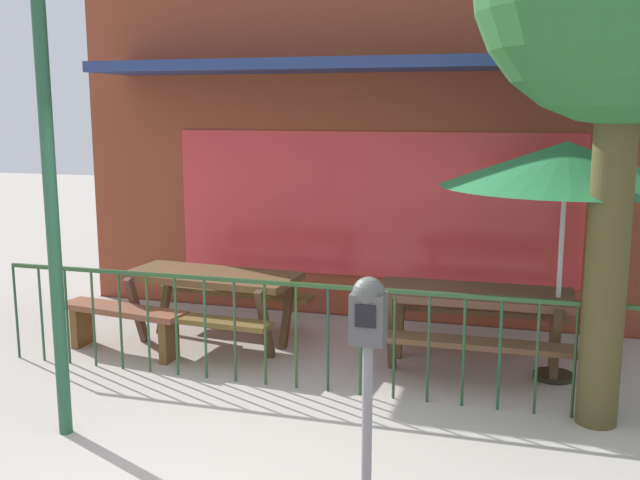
{
  "coord_description": "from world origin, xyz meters",
  "views": [
    {
      "loc": [
        1.76,
        -3.8,
        2.46
      ],
      "look_at": [
        -0.04,
        2.49,
        1.28
      ],
      "focal_mm": 41.04,
      "sensor_mm": 36.0,
      "label": 1
    }
  ],
  "objects_px": {
    "picnic_table_left": "(212,288)",
    "street_lamp": "(45,117)",
    "patio_umbrella": "(566,165)",
    "patio_bench": "(123,319)",
    "parking_meter_near": "(368,345)",
    "picnic_table_right": "(474,308)"
  },
  "relations": [
    {
      "from": "picnic_table_right",
      "to": "patio_bench",
      "type": "distance_m",
      "value": 3.49
    },
    {
      "from": "parking_meter_near",
      "to": "patio_bench",
      "type": "bearing_deg",
      "value": 138.86
    },
    {
      "from": "street_lamp",
      "to": "picnic_table_left",
      "type": "bearing_deg",
      "value": 84.77
    },
    {
      "from": "picnic_table_left",
      "to": "picnic_table_right",
      "type": "relative_size",
      "value": 1.05
    },
    {
      "from": "picnic_table_left",
      "to": "patio_bench",
      "type": "relative_size",
      "value": 1.33
    },
    {
      "from": "picnic_table_left",
      "to": "patio_umbrella",
      "type": "height_order",
      "value": "patio_umbrella"
    },
    {
      "from": "picnic_table_left",
      "to": "street_lamp",
      "type": "xyz_separation_m",
      "value": [
        -0.21,
        -2.27,
        1.79
      ]
    },
    {
      "from": "street_lamp",
      "to": "patio_umbrella",
      "type": "bearing_deg",
      "value": 31.53
    },
    {
      "from": "picnic_table_right",
      "to": "patio_umbrella",
      "type": "xyz_separation_m",
      "value": [
        0.75,
        -0.03,
        1.36
      ]
    },
    {
      "from": "patio_umbrella",
      "to": "patio_bench",
      "type": "bearing_deg",
      "value": -173.91
    },
    {
      "from": "parking_meter_near",
      "to": "picnic_table_right",
      "type": "bearing_deg",
      "value": 84.13
    },
    {
      "from": "patio_umbrella",
      "to": "street_lamp",
      "type": "relative_size",
      "value": 0.6
    },
    {
      "from": "parking_meter_near",
      "to": "patio_umbrella",
      "type": "bearing_deg",
      "value": 71.26
    },
    {
      "from": "parking_meter_near",
      "to": "street_lamp",
      "type": "bearing_deg",
      "value": 159.9
    },
    {
      "from": "picnic_table_left",
      "to": "patio_umbrella",
      "type": "distance_m",
      "value": 3.69
    },
    {
      "from": "picnic_table_left",
      "to": "picnic_table_right",
      "type": "distance_m",
      "value": 2.69
    },
    {
      "from": "picnic_table_left",
      "to": "street_lamp",
      "type": "height_order",
      "value": "street_lamp"
    },
    {
      "from": "picnic_table_left",
      "to": "street_lamp",
      "type": "distance_m",
      "value": 2.9
    },
    {
      "from": "picnic_table_right",
      "to": "parking_meter_near",
      "type": "relative_size",
      "value": 1.13
    },
    {
      "from": "patio_bench",
      "to": "parking_meter_near",
      "type": "xyz_separation_m",
      "value": [
        3.12,
        -2.73,
        0.89
      ]
    },
    {
      "from": "picnic_table_right",
      "to": "patio_bench",
      "type": "bearing_deg",
      "value": -172.15
    },
    {
      "from": "patio_umbrella",
      "to": "parking_meter_near",
      "type": "bearing_deg",
      "value": -108.74
    }
  ]
}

